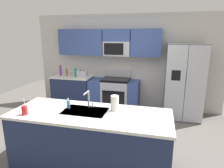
% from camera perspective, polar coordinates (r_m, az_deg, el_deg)
% --- Properties ---
extents(ground_plane, '(9.00, 9.00, 0.00)m').
position_cam_1_polar(ground_plane, '(3.93, -1.95, -17.21)').
color(ground_plane, '#66605B').
rests_on(ground_plane, ground).
extents(kitchen_wall_unit, '(5.20, 0.43, 2.60)m').
position_cam_1_polar(kitchen_wall_unit, '(5.44, 2.51, 8.14)').
color(kitchen_wall_unit, beige).
rests_on(kitchen_wall_unit, ground).
extents(back_counter, '(1.13, 0.63, 0.90)m').
position_cam_1_polar(back_counter, '(5.80, -11.43, -2.05)').
color(back_counter, '#1E2A4D').
rests_on(back_counter, ground).
extents(range_oven, '(1.36, 0.61, 1.10)m').
position_cam_1_polar(range_oven, '(5.40, 0.72, -3.06)').
color(range_oven, '#B7BABF').
rests_on(range_oven, ground).
extents(refrigerator, '(0.90, 0.76, 1.85)m').
position_cam_1_polar(refrigerator, '(5.11, 20.31, 0.63)').
color(refrigerator, '#4C4F54').
rests_on(refrigerator, ground).
extents(island_counter, '(2.45, 0.93, 0.90)m').
position_cam_1_polar(island_counter, '(3.20, -6.27, -15.76)').
color(island_counter, '#1E2A4D').
rests_on(island_counter, ground).
extents(toaster, '(0.28, 0.16, 0.18)m').
position_cam_1_polar(toaster, '(5.50, -8.72, 2.96)').
color(toaster, '#B7BABF').
rests_on(toaster, back_counter).
extents(pepper_mill, '(0.05, 0.05, 0.22)m').
position_cam_1_polar(pepper_mill, '(5.74, -13.17, 3.42)').
color(pepper_mill, brown).
rests_on(pepper_mill, back_counter).
extents(bottle_teal, '(0.07, 0.07, 0.24)m').
position_cam_1_polar(bottle_teal, '(5.59, -10.66, 3.39)').
color(bottle_teal, teal).
rests_on(bottle_teal, back_counter).
extents(bottle_purple, '(0.07, 0.07, 0.29)m').
position_cam_1_polar(bottle_purple, '(5.85, -14.89, 3.87)').
color(bottle_purple, purple).
rests_on(bottle_purple, back_counter).
extents(sink_faucet, '(0.08, 0.21, 0.28)m').
position_cam_1_polar(sink_faucet, '(3.14, -6.98, -4.04)').
color(sink_faucet, '#B7BABF').
rests_on(sink_faucet, island_counter).
extents(drink_cup_red, '(0.08, 0.08, 0.25)m').
position_cam_1_polar(drink_cup_red, '(3.16, -24.29, -7.03)').
color(drink_cup_red, red).
rests_on(drink_cup_red, island_counter).
extents(soap_dispenser, '(0.06, 0.06, 0.17)m').
position_cam_1_polar(soap_dispenser, '(3.21, -12.72, -5.76)').
color(soap_dispenser, '#4C8CD8').
rests_on(soap_dispenser, island_counter).
extents(paper_towel_roll, '(0.12, 0.12, 0.24)m').
position_cam_1_polar(paper_towel_roll, '(3.02, 0.82, -5.64)').
color(paper_towel_roll, white).
rests_on(paper_towel_roll, island_counter).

